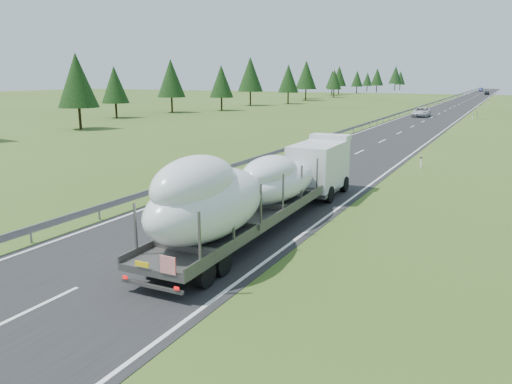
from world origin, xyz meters
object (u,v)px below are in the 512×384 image
at_px(highway_sign, 478,108).
at_px(distant_car_dark, 487,93).
at_px(distant_van, 421,112).
at_px(distant_car_blue, 481,90).
at_px(boat_truck, 259,186).

height_order(highway_sign, distant_car_dark, highway_sign).
xyz_separation_m(distant_van, distant_car_dark, (4.56, 118.86, -0.08)).
height_order(highway_sign, distant_car_blue, highway_sign).
height_order(distant_car_dark, distant_car_blue, distant_car_blue).
height_order(boat_truck, distant_car_dark, boat_truck).
bearing_deg(boat_truck, distant_car_blue, 91.12).
xyz_separation_m(highway_sign, boat_truck, (-4.60, -70.03, 0.34)).
bearing_deg(highway_sign, distant_car_blue, 93.21).
height_order(distant_van, distant_car_dark, distant_van).
relative_size(distant_van, distant_car_dark, 1.35).
relative_size(distant_van, distant_car_blue, 1.20).
relative_size(highway_sign, distant_car_dark, 0.60).
xyz_separation_m(distant_car_dark, distant_car_blue, (-4.61, 42.74, 0.06)).
relative_size(highway_sign, distant_car_blue, 0.54).
bearing_deg(distant_van, boat_truck, -87.97).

